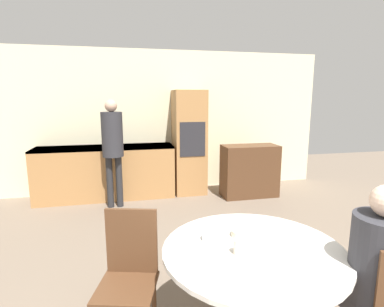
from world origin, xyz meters
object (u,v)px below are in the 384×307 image
(chair_far_left, at_px, (130,269))
(oven_unit, at_px, (189,142))
(bowl_centre, at_px, (214,237))
(bowl_near, at_px, (244,233))
(dining_table, at_px, (252,279))
(cup, at_px, (239,247))
(person_seated, at_px, (383,274))
(person_standing, at_px, (113,141))
(sideboard, at_px, (250,171))

(chair_far_left, bearing_deg, oven_unit, 86.34)
(bowl_centre, bearing_deg, chair_far_left, 165.36)
(bowl_near, distance_m, bowl_centre, 0.22)
(dining_table, relative_size, cup, 12.40)
(bowl_near, bearing_deg, dining_table, -91.36)
(dining_table, xyz_separation_m, cup, (-0.12, -0.05, 0.28))
(cup, bearing_deg, person_seated, -24.18)
(dining_table, xyz_separation_m, chair_far_left, (-0.81, 0.32, -0.01))
(chair_far_left, distance_m, person_standing, 2.82)
(oven_unit, xyz_separation_m, cup, (-0.46, -3.65, -0.13))
(dining_table, xyz_separation_m, bowl_near, (0.00, 0.18, 0.25))
(chair_far_left, relative_size, cup, 9.65)
(oven_unit, relative_size, person_standing, 1.09)
(bowl_centre, bearing_deg, dining_table, -37.67)
(dining_table, height_order, person_standing, person_standing)
(dining_table, bearing_deg, bowl_near, 88.64)
(oven_unit, height_order, dining_table, oven_unit)
(person_standing, height_order, cup, person_standing)
(chair_far_left, distance_m, person_seated, 1.62)
(cup, xyz_separation_m, bowl_centre, (-0.10, 0.22, -0.02))
(bowl_centre, bearing_deg, person_seated, -33.28)
(dining_table, relative_size, bowl_near, 6.71)
(chair_far_left, relative_size, bowl_centre, 5.37)
(dining_table, bearing_deg, sideboard, 66.92)
(sideboard, bearing_deg, cup, -114.58)
(chair_far_left, height_order, cup, chair_far_left)
(oven_unit, bearing_deg, bowl_near, -95.50)
(dining_table, bearing_deg, bowl_centre, 142.33)
(oven_unit, bearing_deg, cup, -97.12)
(oven_unit, distance_m, bowl_near, 3.44)
(oven_unit, xyz_separation_m, person_standing, (-1.33, -0.51, 0.13))
(cup, distance_m, bowl_near, 0.26)
(oven_unit, distance_m, person_seated, 4.00)
(person_seated, xyz_separation_m, bowl_centre, (-0.85, 0.56, 0.06))
(oven_unit, height_order, person_seated, oven_unit)
(dining_table, bearing_deg, person_standing, 107.92)
(dining_table, distance_m, chair_far_left, 0.87)
(person_seated, xyz_separation_m, bowl_near, (-0.63, 0.57, 0.06))
(sideboard, distance_m, chair_far_left, 3.53)
(person_standing, xyz_separation_m, bowl_near, (1.00, -2.91, -0.29))
(bowl_centre, bearing_deg, sideboard, 62.34)
(oven_unit, relative_size, sideboard, 1.92)
(chair_far_left, distance_m, bowl_near, 0.86)
(dining_table, height_order, cup, cup)
(sideboard, bearing_deg, dining_table, -113.08)
(person_seated, distance_m, cup, 0.83)
(chair_far_left, bearing_deg, person_seated, -10.79)
(sideboard, height_order, cup, sideboard)
(sideboard, height_order, bowl_near, sideboard)
(person_standing, xyz_separation_m, cup, (0.88, -3.14, -0.26))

